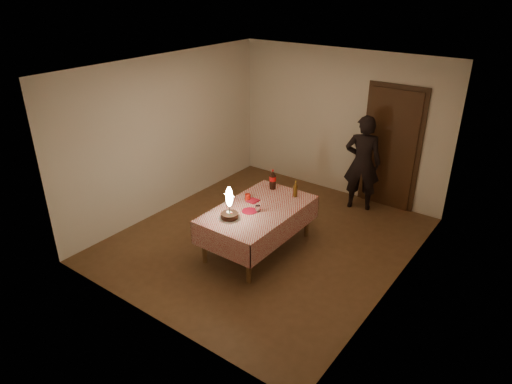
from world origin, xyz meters
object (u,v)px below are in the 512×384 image
Objects in this scene: birthday_cake at (230,209)px; red_cup at (248,197)px; clear_cup at (258,209)px; photographer at (362,163)px; amber_bottle_right at (295,189)px; dining_table at (258,214)px; red_plate at (250,211)px; cola_bottle at (273,180)px.

birthday_cake is 4.73× the size of red_cup.
photographer is (0.56, 2.21, 0.11)m from clear_cup.
photographer reaches higher than amber_bottle_right.
clear_cup reaches higher than dining_table.
birthday_cake is 0.36m from red_plate.
photographer is (0.75, 2.60, 0.02)m from birthday_cake.
clear_cup is (0.19, 0.39, -0.09)m from birthday_cake.
red_cup is at bearing 132.12° from red_plate.
clear_cup is (0.33, -0.20, -0.01)m from red_cup.
cola_bottle reaches higher than red_plate.
red_plate is 0.84m from amber_bottle_right.
cola_bottle is (-0.26, 0.75, 0.11)m from clear_cup.
cola_bottle is at bearing 93.68° from birthday_cake.
amber_bottle_right reaches higher than red_cup.
clear_cup is at bearing -30.72° from red_cup.
red_cup is 0.31× the size of cola_bottle.
red_plate is (0.10, 0.32, -0.13)m from birthday_cake.
amber_bottle_right is at bearing 72.05° from birthday_cake.
clear_cup is 0.05× the size of photographer.
cola_bottle reaches higher than dining_table.
red_cup is 2.21m from photographer.
birthday_cake is 1.14m from cola_bottle.
birthday_cake is at bearing -76.49° from red_cup.
red_plate reaches higher than dining_table.
red_plate is 0.69× the size of cola_bottle.
birthday_cake is 0.28× the size of photographer.
photographer is (0.89, 2.02, 0.11)m from red_cup.
amber_bottle_right reaches higher than red_plate.
photographer reaches higher than red_plate.
photographer is at bearing 73.83° from dining_table.
photographer is (0.83, 1.46, 0.00)m from cola_bottle.
dining_table is at bearing -109.26° from amber_bottle_right.
amber_bottle_right is (0.22, 0.64, 0.21)m from dining_table.
dining_table is 17.20× the size of red_cup.
photographer reaches higher than dining_table.
clear_cup is (0.09, 0.06, 0.04)m from red_plate.
clear_cup is 0.75m from amber_bottle_right.
red_plate is at bearing 73.52° from birthday_cake.
cola_bottle reaches higher than red_cup.
red_cup reaches higher than clear_cup.
red_plate is at bearing -106.12° from photographer.
cola_bottle is 0.44m from amber_bottle_right.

